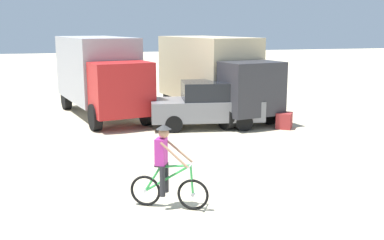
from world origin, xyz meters
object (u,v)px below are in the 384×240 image
(box_truck_tan_camper, at_px, (214,72))
(sedan_parked, at_px, (207,105))
(cyclist_orange_shirt, at_px, (166,170))
(supply_crate, at_px, (284,120))
(box_truck_grey_hauler, at_px, (100,72))

(box_truck_tan_camper, distance_m, sedan_parked, 2.75)
(cyclist_orange_shirt, height_order, supply_crate, cyclist_orange_shirt)
(box_truck_grey_hauler, height_order, cyclist_orange_shirt, box_truck_grey_hauler)
(cyclist_orange_shirt, bearing_deg, supply_crate, 46.77)
(box_truck_grey_hauler, bearing_deg, cyclist_orange_shirt, -87.64)
(box_truck_tan_camper, relative_size, cyclist_orange_shirt, 3.89)
(cyclist_orange_shirt, bearing_deg, sedan_parked, 66.16)
(box_truck_grey_hauler, bearing_deg, supply_crate, -34.52)
(sedan_parked, relative_size, supply_crate, 7.26)
(box_truck_tan_camper, bearing_deg, cyclist_orange_shirt, -113.85)
(box_truck_tan_camper, xyz_separation_m, cyclist_orange_shirt, (-4.29, -9.71, -1.03))
(supply_crate, bearing_deg, cyclist_orange_shirt, -133.23)
(supply_crate, bearing_deg, sedan_parked, 160.36)
(sedan_parked, bearing_deg, box_truck_tan_camper, 66.15)
(box_truck_tan_camper, xyz_separation_m, supply_crate, (1.71, -3.32, -1.57))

